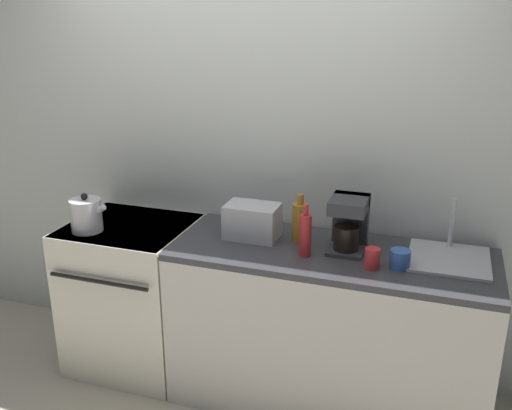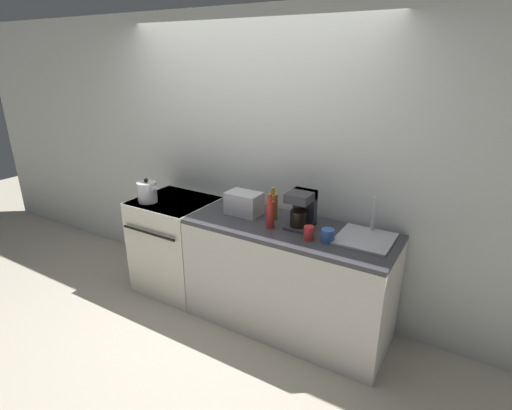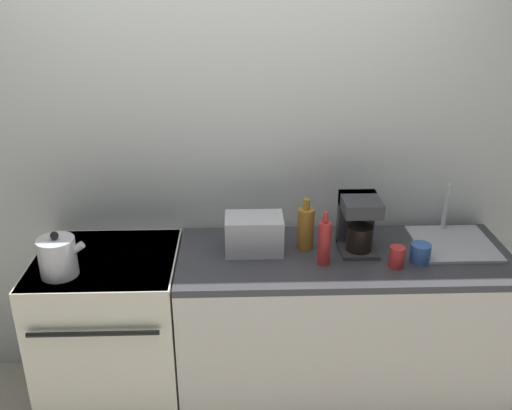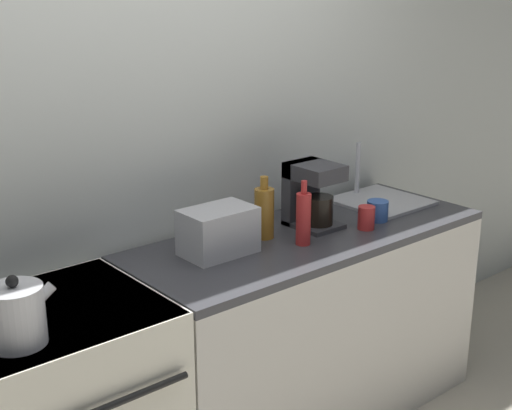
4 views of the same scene
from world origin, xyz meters
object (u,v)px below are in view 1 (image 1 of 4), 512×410
object	(u,v)px
kettle	(86,215)
cup_blue	(400,259)
coffee_maker	(349,221)
bottle_amber	(300,222)
toaster	(252,221)
bottle_red	(305,235)
stove	(134,293)
cup_red	(372,258)

from	to	relation	value
kettle	cup_blue	xyz separation A→B (m)	(1.75, 0.07, -0.05)
coffee_maker	bottle_amber	xyz separation A→B (m)	(-0.27, 0.01, -0.04)
toaster	bottle_amber	bearing A→B (deg)	5.02
bottle_amber	bottle_red	xyz separation A→B (m)	(0.07, -0.17, 0.00)
stove	cup_blue	bearing A→B (deg)	-3.03
stove	kettle	bearing A→B (deg)	-138.29
coffee_maker	stove	bearing A→B (deg)	-176.92
bottle_red	cup_blue	world-z (taller)	bottle_red
coffee_maker	bottle_red	xyz separation A→B (m)	(-0.19, -0.16, -0.04)
coffee_maker	cup_blue	world-z (taller)	coffee_maker
stove	bottle_amber	distance (m)	1.17
bottle_red	coffee_maker	bearing A→B (deg)	38.93
toaster	bottle_amber	world-z (taller)	bottle_amber
kettle	cup_blue	bearing A→B (deg)	2.35
kettle	bottle_red	bearing A→B (deg)	3.03
stove	bottle_amber	bearing A→B (deg)	4.51
stove	bottle_amber	xyz separation A→B (m)	(1.02, 0.08, 0.57)
toaster	cup_blue	distance (m)	0.83
cup_red	cup_blue	world-z (taller)	cup_red
stove	kettle	world-z (taller)	kettle
bottle_amber	cup_red	distance (m)	0.48
kettle	toaster	size ratio (longest dim) A/B	0.78
kettle	cup_red	bearing A→B (deg)	0.91
kettle	cup_red	world-z (taller)	kettle
stove	bottle_amber	size ratio (longest dim) A/B	3.39
stove	cup_red	size ratio (longest dim) A/B	8.83
bottle_amber	bottle_red	bearing A→B (deg)	-66.84
bottle_amber	bottle_red	distance (m)	0.18
coffee_maker	bottle_red	world-z (taller)	coffee_maker
kettle	bottle_red	xyz separation A→B (m)	(1.27, 0.07, 0.02)
bottle_red	cup_blue	xyz separation A→B (m)	(0.48, 0.00, -0.07)
toaster	bottle_red	bearing A→B (deg)	-23.24
bottle_amber	cup_red	xyz separation A→B (m)	(0.42, -0.21, -0.06)
bottle_amber	bottle_red	world-z (taller)	bottle_red
toaster	cup_red	xyz separation A→B (m)	(0.69, -0.19, -0.04)
stove	toaster	world-z (taller)	toaster
cup_red	toaster	bearing A→B (deg)	164.85
stove	bottle_amber	world-z (taller)	bottle_amber
bottle_amber	coffee_maker	bearing A→B (deg)	-2.41
stove	coffee_maker	distance (m)	1.43
coffee_maker	bottle_red	bearing A→B (deg)	-141.07
coffee_maker	bottle_red	distance (m)	0.25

